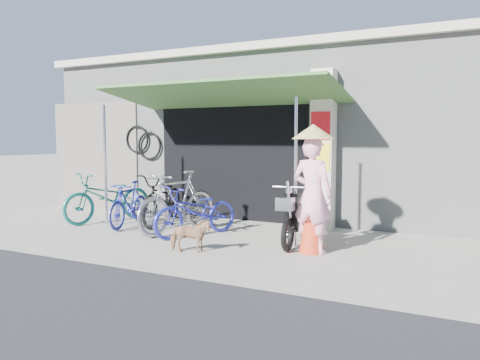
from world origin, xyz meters
The scene contains 13 objects.
ground centered at (0.00, 0.00, 0.00)m, with size 80.00×80.00×0.00m, color #9E988E.
bicycle_shop centered at (0.00, 5.09, 1.83)m, with size 12.30×5.30×3.66m.
shop_pillar centered at (0.85, 2.45, 1.50)m, with size 0.42×0.44×3.00m.
awning centered at (-0.90, 1.63, 2.51)m, with size 4.60×1.88×2.72m.
neighbour_left centered at (-5.00, 2.59, 1.30)m, with size 2.60×0.06×2.60m, color #6B665B.
bike_teal centered at (-3.30, 1.15, 0.51)m, with size 0.68×1.95×1.03m, color #17685E.
bike_blue centered at (-2.57, 0.92, 0.44)m, with size 0.42×1.47×0.88m, color #222A9F.
bike_black centered at (-2.19, 1.50, 0.51)m, with size 0.68×1.95×1.03m, color black.
bike_silver centered at (-1.37, 0.83, 0.57)m, with size 0.54×1.89×1.14m, color #B4B4B9.
bike_navy centered at (-0.92, 0.73, 0.45)m, with size 0.59×1.70×0.89m, color #22279F.
street_dog centered at (-0.37, -0.34, 0.26)m, with size 0.28×0.62×0.52m, color #B0795D.
moped centered at (0.87, 1.02, 0.46)m, with size 0.50×1.77×1.00m.
nun centered at (1.27, 0.47, 0.94)m, with size 0.70×0.64×1.93m.
Camera 1 is at (3.38, -6.21, 1.70)m, focal length 35.00 mm.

